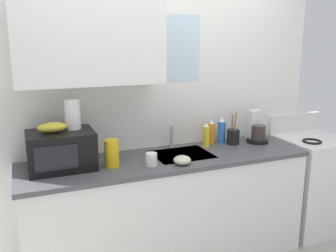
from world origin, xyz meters
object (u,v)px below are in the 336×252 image
object	(u,v)px
microwave	(61,150)
dish_soap_bottle_blue	(222,131)
stove_range	(309,182)
coffee_maker	(256,130)
small_bowl	(182,160)
banana_bunch	(52,127)
paper_towel_roll	(73,114)
dish_soap_bottle_orange	(212,132)
utensil_crock	(233,136)
cereal_canister	(112,153)
mug_white	(151,159)
dish_soap_bottle_yellow	(206,135)

from	to	relation	value
microwave	dish_soap_bottle_blue	world-z (taller)	microwave
stove_range	microwave	bearing A→B (deg)	178.87
coffee_maker	small_bowl	bearing A→B (deg)	-160.43
banana_bunch	paper_towel_roll	size ratio (longest dim) A/B	0.91
dish_soap_bottle_orange	small_bowl	world-z (taller)	dish_soap_bottle_orange
microwave	utensil_crock	size ratio (longest dim) A/B	1.61
stove_range	dish_soap_bottle_blue	xyz separation A→B (m)	(-0.88, 0.20, 0.55)
banana_bunch	coffee_maker	distance (m)	1.76
dish_soap_bottle_orange	utensil_crock	distance (m)	0.19
cereal_canister	mug_white	xyz separation A→B (m)	(0.27, -0.09, -0.05)
banana_bunch	small_bowl	world-z (taller)	banana_bunch
utensil_crock	small_bowl	size ratio (longest dim) A/B	2.19
paper_towel_roll	dish_soap_bottle_orange	size ratio (longest dim) A/B	1.01
stove_range	mug_white	size ratio (longest dim) A/B	11.37
paper_towel_roll	dish_soap_bottle_blue	distance (m)	1.33
stove_range	coffee_maker	size ratio (longest dim) A/B	3.86
stove_range	dish_soap_bottle_orange	xyz separation A→B (m)	(-0.98, 0.21, 0.54)
microwave	coffee_maker	xyz separation A→B (m)	(1.70, 0.06, -0.03)
microwave	dish_soap_bottle_orange	size ratio (longest dim) A/B	2.12
cereal_canister	utensil_crock	xyz separation A→B (m)	(1.13, 0.17, -0.03)
stove_range	paper_towel_roll	bearing A→B (deg)	177.46
banana_bunch	dish_soap_bottle_yellow	bearing A→B (deg)	4.11
paper_towel_roll	utensil_crock	bearing A→B (deg)	0.83
stove_range	dish_soap_bottle_yellow	distance (m)	1.20
utensil_crock	small_bowl	xyz separation A→B (m)	(-0.64, -0.32, -0.04)
banana_bunch	cereal_canister	distance (m)	0.45
paper_towel_roll	dish_soap_bottle_yellow	distance (m)	1.15
stove_range	paper_towel_roll	distance (m)	2.33
utensil_crock	small_bowl	distance (m)	0.71
dish_soap_bottle_orange	dish_soap_bottle_blue	bearing A→B (deg)	-2.29
dish_soap_bottle_yellow	banana_bunch	bearing A→B (deg)	-175.89
utensil_crock	paper_towel_roll	bearing A→B (deg)	-179.17
banana_bunch	coffee_maker	bearing A→B (deg)	1.91
dish_soap_bottle_yellow	cereal_canister	xyz separation A→B (m)	(-0.87, -0.19, 0.00)
dish_soap_bottle_orange	small_bowl	size ratio (longest dim) A/B	1.67
paper_towel_roll	dish_soap_bottle_yellow	world-z (taller)	paper_towel_roll
utensil_crock	dish_soap_bottle_yellow	bearing A→B (deg)	175.43
dish_soap_bottle_blue	mug_white	world-z (taller)	dish_soap_bottle_blue
mug_white	paper_towel_roll	bearing A→B (deg)	154.79
dish_soap_bottle_blue	utensil_crock	distance (m)	0.11
paper_towel_roll	small_bowl	xyz separation A→B (m)	(0.73, -0.30, -0.35)
banana_bunch	coffee_maker	world-z (taller)	banana_bunch
dish_soap_bottle_blue	utensil_crock	bearing A→B (deg)	-51.62
microwave	dish_soap_bottle_blue	bearing A→B (deg)	6.37
dish_soap_bottle_orange	mug_white	bearing A→B (deg)	-153.18
cereal_canister	stove_range	bearing A→B (deg)	1.58
dish_soap_bottle_yellow	utensil_crock	bearing A→B (deg)	-4.57
banana_bunch	dish_soap_bottle_orange	size ratio (longest dim) A/B	0.92
cereal_canister	paper_towel_roll	bearing A→B (deg)	147.99
microwave	coffee_maker	bearing A→B (deg)	2.02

